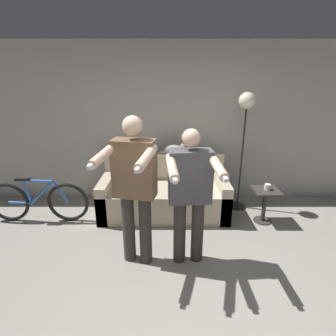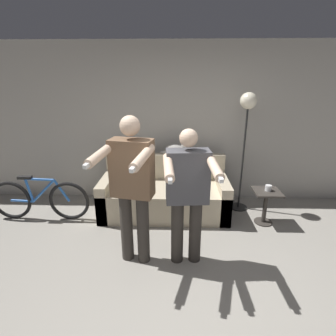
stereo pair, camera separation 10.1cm
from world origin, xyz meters
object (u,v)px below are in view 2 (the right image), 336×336
Objects in this scene: couch at (165,195)px; cat at (176,149)px; person_left at (132,183)px; side_table at (266,201)px; bicycle at (40,200)px; person_right at (188,191)px; cup at (268,188)px; floor_lamp at (247,117)px.

cat is at bearing 62.79° from couch.
side_table is (1.78, 0.90, -0.62)m from person_left.
person_left is 1.92m from bicycle.
couch is 3.78× the size of side_table.
side_table is 3.34m from bicycle.
cat is at bearing 17.18° from bicycle.
person_right is 1.05× the size of bicycle.
couch is at bearing 99.34° from person_right.
couch is 1.55m from cup.
cat is at bearing 84.76° from person_left.
floor_lamp reaches higher than cat.
person_right is (0.59, -0.00, -0.08)m from person_left.
couch is at bearing 87.87° from person_left.
floor_lamp reaches higher than cup.
person_right is 17.41× the size of cup.
person_left is 1.61m from cat.
couch is at bearing -172.70° from floor_lamp.
person_left is at bearing -103.84° from couch.
cup is (1.50, -0.30, 0.27)m from couch.
cat is (0.47, 1.54, -0.03)m from person_left.
couch is 1.88m from bicycle.
cat is 0.29× the size of bicycle.
floor_lamp is (1.22, 0.16, 1.21)m from couch.
cup is at bearing -25.68° from cat.
bicycle is (-3.34, 0.02, -0.04)m from side_table.
side_table is 5.72× the size of cup.
couch reaches higher than cup.
bicycle is (-3.07, -0.45, -1.17)m from floor_lamp.
side_table is at bearing -0.29° from bicycle.
couch is 1.42m from person_left.
person_right is at bearing -85.37° from cat.
person_right is 1.55m from cat.
floor_lamp is at bearing 119.72° from side_table.
side_table is 0.20m from cup.
bicycle is at bearing -162.82° from cat.
cup is at bearing 32.50° from person_right.
person_right is 3.60× the size of cat.
person_left reaches higher than bicycle.
person_right is 1.75m from floor_lamp.
person_right is at bearing -124.07° from floor_lamp.
cat reaches higher than cup.
couch is 0.77m from cat.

